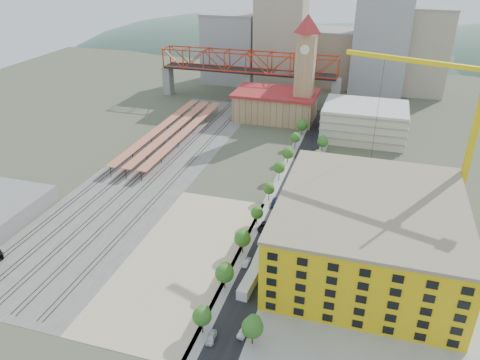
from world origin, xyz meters
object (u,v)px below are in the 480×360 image
(construction_building, at_px, (368,232))
(site_trailer_c, at_px, (267,242))
(clock_tower, at_px, (306,60))
(site_trailer_d, at_px, (276,221))
(site_trailer_a, at_px, (249,283))
(tower_crane, at_px, (463,118))
(car_0, at_px, (211,338))
(site_trailer_b, at_px, (259,260))

(construction_building, relative_size, site_trailer_c, 5.24)
(construction_building, bearing_deg, clock_tower, 108.78)
(site_trailer_d, bearing_deg, site_trailer_a, -94.17)
(clock_tower, relative_size, tower_crane, 0.96)
(site_trailer_a, xyz_separation_m, car_0, (-3.00, -18.27, -0.68))
(construction_building, xyz_separation_m, site_trailer_a, (-26.00, -18.26, -8.00))
(construction_building, bearing_deg, tower_crane, 50.69)
(tower_crane, distance_m, site_trailer_a, 70.55)
(clock_tower, distance_m, car_0, 139.45)
(construction_building, height_order, site_trailer_d, construction_building)
(tower_crane, bearing_deg, site_trailer_d, -164.28)
(clock_tower, xyz_separation_m, construction_building, (34.00, -99.99, -19.29))
(construction_building, distance_m, tower_crane, 39.78)
(construction_building, distance_m, site_trailer_b, 28.54)
(clock_tower, distance_m, site_trailer_d, 92.98)
(site_trailer_b, bearing_deg, car_0, -97.16)
(site_trailer_d, relative_size, car_0, 2.17)
(car_0, bearing_deg, site_trailer_b, 79.95)
(site_trailer_b, height_order, site_trailer_d, site_trailer_b)
(site_trailer_a, distance_m, site_trailer_b, 9.72)
(construction_building, distance_m, car_0, 47.44)
(clock_tower, relative_size, construction_building, 1.03)
(site_trailer_d, bearing_deg, tower_crane, 11.55)
(site_trailer_b, height_order, car_0, site_trailer_b)
(car_0, bearing_deg, site_trailer_c, 81.39)
(clock_tower, bearing_deg, construction_building, -71.22)
(car_0, bearing_deg, tower_crane, 47.27)
(tower_crane, relative_size, site_trailer_b, 5.75)
(clock_tower, distance_m, site_trailer_b, 112.22)
(tower_crane, bearing_deg, construction_building, -129.31)
(site_trailer_d, bearing_deg, car_0, -97.74)
(site_trailer_b, relative_size, site_trailer_c, 0.98)
(tower_crane, bearing_deg, site_trailer_c, -152.17)
(tower_crane, distance_m, site_trailer_b, 65.18)
(site_trailer_b, xyz_separation_m, site_trailer_c, (0.00, 8.70, 0.03))
(site_trailer_a, distance_m, site_trailer_d, 29.77)
(car_0, bearing_deg, site_trailer_a, 76.74)
(tower_crane, height_order, site_trailer_c, tower_crane)
(site_trailer_a, bearing_deg, construction_building, 38.86)
(construction_building, xyz_separation_m, tower_crane, (20.03, 24.47, 24.13))
(tower_crane, relative_size, car_0, 12.76)
(site_trailer_c, relative_size, site_trailer_d, 1.04)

